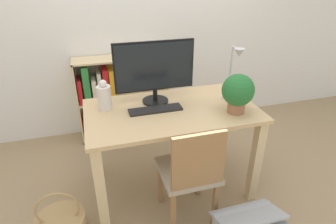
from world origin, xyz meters
TOP-DOWN VIEW (x-y plane):
  - ground_plane at (0.00, 0.00)m, footprint 10.00×10.00m
  - wall_back at (0.00, 1.19)m, footprint 8.00×0.05m
  - desk at (0.00, 0.00)m, footprint 1.30×0.74m
  - monitor at (-0.09, 0.16)m, footprint 0.62×0.21m
  - keyboard at (-0.12, 0.01)m, footprint 0.40×0.11m
  - vase at (-0.48, 0.15)m, footprint 0.11×0.11m
  - desk_lamp at (0.50, 0.01)m, footprint 0.10×0.19m
  - potted_plant at (0.44, -0.18)m, footprint 0.24×0.24m
  - chair at (0.03, -0.38)m, footprint 0.40×0.40m
  - bookshelf at (-0.42, 1.02)m, footprint 0.98×0.28m

SIDE VIEW (x-z plane):
  - ground_plane at x=0.00m, z-range 0.00..0.00m
  - chair at x=0.03m, z-range 0.04..0.86m
  - bookshelf at x=-0.42m, z-range 0.02..0.91m
  - desk at x=0.00m, z-range 0.24..1.00m
  - keyboard at x=-0.12m, z-range 0.76..0.78m
  - vase at x=-0.48m, z-range 0.74..0.98m
  - potted_plant at x=0.44m, z-range 0.78..1.07m
  - desk_lamp at x=0.50m, z-range 0.81..1.25m
  - monitor at x=-0.09m, z-range 0.79..1.28m
  - wall_back at x=0.00m, z-range 0.00..2.60m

